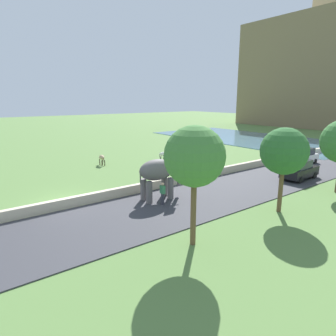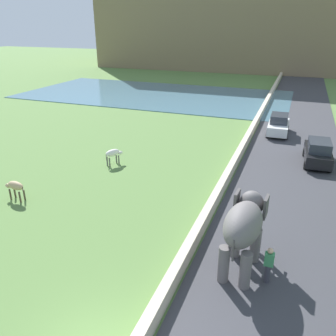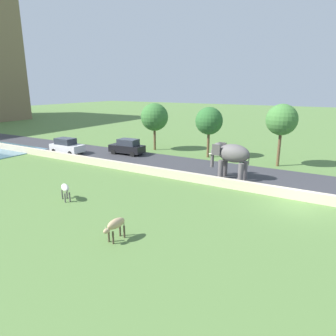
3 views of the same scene
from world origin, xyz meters
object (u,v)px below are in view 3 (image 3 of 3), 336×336
object	(u,v)px
car_white	(67,146)
cow_white	(65,188)
car_black	(127,147)
cow_tan	(115,225)
elephant	(231,155)
person_beside_elephant	(241,167)

from	to	relation	value
car_white	cow_white	world-z (taller)	car_white
car_black	cow_white	size ratio (longest dim) A/B	2.93
car_white	cow_white	xyz separation A→B (m)	(-10.32, -11.49, -0.06)
cow_tan	cow_white	world-z (taller)	same
cow_tan	elephant	bearing A→B (deg)	-6.27
cow_white	car_black	bearing A→B (deg)	21.08
car_black	person_beside_elephant	bearing A→B (deg)	-98.35
car_black	car_white	distance (m)	7.04
car_white	person_beside_elephant	bearing A→B (deg)	-86.76
car_white	cow_tan	size ratio (longest dim) A/B	2.85
person_beside_elephant	car_black	size ratio (longest dim) A/B	0.40
person_beside_elephant	car_white	distance (m)	20.08
cow_tan	person_beside_elephant	bearing A→B (deg)	-8.01
elephant	person_beside_elephant	xyz separation A→B (m)	(1.12, -0.56, -1.16)
cow_tan	car_white	bearing A→B (deg)	54.42
cow_tan	cow_white	xyz separation A→B (m)	(2.61, 6.58, 0.00)
elephant	cow_white	xyz separation A→B (m)	(-10.34, 8.01, -1.20)
car_black	car_white	size ratio (longest dim) A/B	1.01
elephant	car_white	size ratio (longest dim) A/B	0.87
car_white	elephant	bearing A→B (deg)	-89.95
car_white	cow_tan	world-z (taller)	car_white
elephant	car_black	size ratio (longest dim) A/B	0.87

